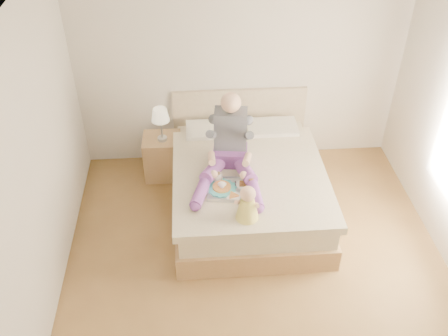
{
  "coord_description": "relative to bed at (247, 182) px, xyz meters",
  "views": [
    {
      "loc": [
        -0.6,
        -3.38,
        4.04
      ],
      "look_at": [
        -0.3,
        0.75,
        0.81
      ],
      "focal_mm": 40.0,
      "sensor_mm": 36.0,
      "label": 1
    }
  ],
  "objects": [
    {
      "name": "adult",
      "position": [
        -0.22,
        -0.09,
        0.55
      ],
      "size": [
        0.75,
        1.11,
        0.89
      ],
      "rotation": [
        0.0,
        0.0,
        -0.13
      ],
      "color": "#64317B",
      "rests_on": "bed"
    },
    {
      "name": "room",
      "position": [
        0.08,
        -1.08,
        1.19
      ],
      "size": [
        4.02,
        4.22,
        2.71
      ],
      "color": "brown",
      "rests_on": "ground"
    },
    {
      "name": "baby",
      "position": [
        -0.11,
        -0.88,
        0.45
      ],
      "size": [
        0.27,
        0.35,
        0.39
      ],
      "rotation": [
        0.0,
        0.0,
        -0.33
      ],
      "color": "gold",
      "rests_on": "bed"
    },
    {
      "name": "bed",
      "position": [
        0.0,
        0.0,
        0.0
      ],
      "size": [
        1.7,
        2.18,
        1.0
      ],
      "color": "olive",
      "rests_on": "ground"
    },
    {
      "name": "lamp",
      "position": [
        -0.98,
        0.6,
        0.58
      ],
      "size": [
        0.21,
        0.21,
        0.44
      ],
      "color": "#B9BCC1",
      "rests_on": "nightstand"
    },
    {
      "name": "tray",
      "position": [
        -0.23,
        -0.46,
        0.33
      ],
      "size": [
        0.54,
        0.45,
        0.14
      ],
      "rotation": [
        0.0,
        0.0,
        -0.13
      ],
      "color": "#B9BCC1",
      "rests_on": "bed"
    },
    {
      "name": "nightstand",
      "position": [
        -1.0,
        0.63,
        -0.03
      ],
      "size": [
        0.47,
        0.42,
        0.56
      ],
      "rotation": [
        0.0,
        0.0,
        -0.02
      ],
      "color": "olive",
      "rests_on": "ground"
    }
  ]
}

